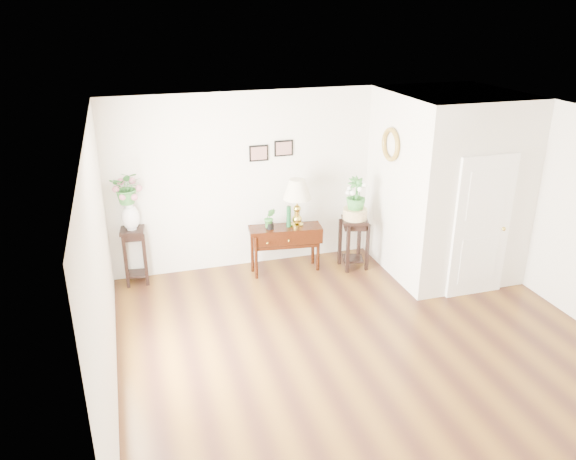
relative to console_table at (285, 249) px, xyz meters
name	(u,v)px	position (x,y,z in m)	size (l,w,h in m)	color
floor	(364,344)	(0.36, -2.30, -0.38)	(6.00, 5.50, 0.02)	brown
ceiling	(377,123)	(0.36, -2.30, 2.42)	(6.00, 5.50, 0.02)	white
wall_back	(298,177)	(0.36, 0.45, 1.02)	(6.00, 0.02, 2.80)	white
wall_front	(526,385)	(0.36, -5.05, 1.02)	(6.00, 0.02, 2.80)	white
wall_left	(102,276)	(-2.64, -2.30, 1.02)	(0.02, 5.50, 2.80)	white
partition	(446,183)	(2.46, -0.52, 1.02)	(1.80, 1.95, 2.80)	white
door	(482,227)	(2.46, -1.52, 0.67)	(0.90, 0.05, 2.10)	white
art_print_left	(259,153)	(-0.29, 0.43, 1.47)	(0.30, 0.02, 0.25)	black
art_print_right	(284,148)	(0.11, 0.43, 1.52)	(0.30, 0.02, 0.25)	black
wall_ornament	(391,145)	(1.52, -0.40, 1.67)	(0.51, 0.51, 0.07)	#A68829
console_table	(285,249)	(0.00, 0.00, 0.00)	(1.13, 0.38, 0.76)	black
table_lamp	(297,205)	(0.19, 0.00, 0.73)	(0.44, 0.44, 0.77)	gold
green_vase	(289,216)	(0.06, 0.00, 0.55)	(0.07, 0.07, 0.34)	#114422
potted_plant	(270,219)	(-0.25, 0.00, 0.54)	(0.18, 0.14, 0.32)	#367E36
plant_stand_a	(135,256)	(-2.29, 0.27, 0.06)	(0.34, 0.34, 0.89)	black
porcelain_vase	(130,215)	(-2.29, 0.27, 0.73)	(0.26, 0.26, 0.45)	silver
lily_arrangement	(127,187)	(-2.29, 0.27, 1.16)	(0.45, 0.39, 0.50)	#367E36
plant_stand_b	(354,243)	(1.09, -0.18, 0.04)	(0.40, 0.40, 0.84)	black
ceramic_bowl	(355,214)	(1.09, -0.18, 0.54)	(0.38, 0.38, 0.17)	beige
narcissus	(356,195)	(1.09, -0.18, 0.86)	(0.31, 0.31, 0.55)	#367E36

